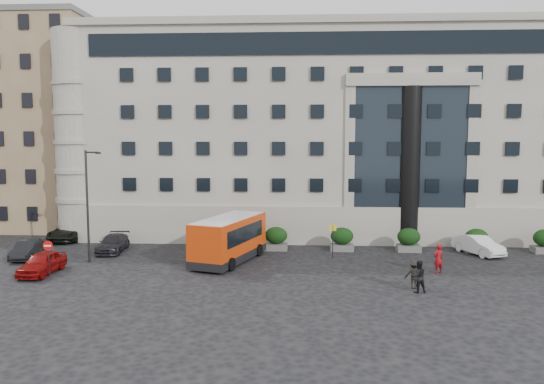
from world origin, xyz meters
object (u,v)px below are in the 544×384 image
Objects in this scene: hedge_b at (276,238)px; bus_stop_sign at (333,235)px; hedge_e at (476,240)px; parked_car_b at (27,250)px; hedge_c at (342,239)px; red_truck at (100,212)px; street_lamp at (88,201)px; parked_car_d at (69,231)px; minibus at (229,237)px; pedestrian_b at (418,277)px; hedge_d at (409,240)px; no_entry_sign at (48,251)px; pedestrian_a at (438,259)px; white_taxi at (478,245)px; parked_car_c at (113,243)px; pedestrian_c at (414,275)px; hedge_a at (211,238)px; parked_car_a at (42,263)px.

bus_stop_sign is at bearing -33.07° from hedge_b.
parked_car_b is (-33.80, -3.97, -0.27)m from hedge_e.
hedge_c is 24.53m from red_truck.
street_lamp is 1.50× the size of parked_car_d.
minibus reaches higher than pedestrian_b.
street_lamp is 10.31m from minibus.
no_entry_sign reaches higher than hedge_d.
hedge_b is 18.49m from parked_car_d.
pedestrian_a is at bearing -14.45° from parked_car_b.
no_entry_sign is 0.53× the size of white_taxi.
pedestrian_c reaches higher than parked_car_c.
hedge_a is 1.00× the size of hedge_c.
bus_stop_sign reaches higher than white_taxi.
hedge_b is 1.00× the size of hedge_e.
hedge_c is 0.94× the size of pedestrian_a.
white_taxi is at bearing -98.28° from hedge_e.
pedestrian_b is 0.81m from pedestrian_c.
hedge_e reaches higher than parked_car_a.
hedge_d is 0.43× the size of parked_car_a.
minibus is 4.81× the size of pedestrian_c.
pedestrian_c is at bearing -3.97° from no_entry_sign.
hedge_c is at bearing 180.00° from hedge_d.
minibus is at bearing -9.64° from parked_car_b.
red_truck reaches higher than hedge_b.
white_taxi is at bearing 15.42° from parked_car_a.
red_truck is (-28.04, 8.91, 0.72)m from hedge_d.
minibus is 19.00m from white_taxi.
hedge_a is 20.80m from hedge_e.
hedge_d is 0.34× the size of parked_car_d.
parked_car_a is at bearing -78.08° from parked_car_d.
red_truck is at bearing -53.10° from pedestrian_a.
red_truck reaches higher than parked_car_b.
hedge_b is 0.23× the size of street_lamp.
hedge_e is at bearing 0.00° from hedge_b.
pedestrian_a is (5.75, -6.77, 0.05)m from hedge_c.
parked_car_c is 2.42× the size of pedestrian_b.
no_entry_sign is 1.24× the size of pedestrian_b.
minibus is 1.90× the size of parked_car_a.
hedge_e is 31.09m from no_entry_sign.
hedge_e is 0.23× the size of minibus.
parked_car_c is (0.44, 3.46, -3.71)m from street_lamp.
white_taxi is at bearing -24.20° from red_truck.
red_truck is at bearing 162.38° from hedge_d.
street_lamp is at bearing -168.47° from hedge_d.
parked_car_c is (-17.90, -1.34, -0.27)m from hedge_c.
hedge_d is 28.88m from parked_car_b.
pedestrian_b is (22.88, -2.38, -0.72)m from no_entry_sign.
parked_car_b is 0.88× the size of parked_car_c.
hedge_e is 11.67m from bus_stop_sign.
red_truck is at bearing -23.11° from pedestrian_c.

